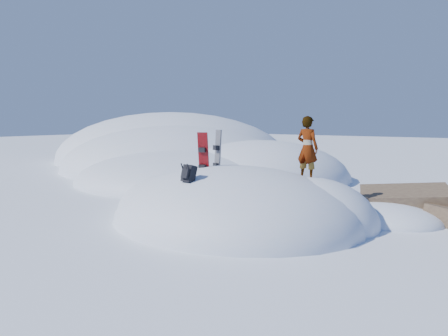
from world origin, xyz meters
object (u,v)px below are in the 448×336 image
Objects in this scene: snowboard_dark at (217,159)px; person at (307,148)px; snowboard_red at (203,160)px; backpack at (188,174)px.

snowboard_dark is 1.00× the size of person.
snowboard_dark is at bearing 22.49° from person.
snowboard_red reaches higher than backpack.
person is at bearing 59.22° from backpack.
snowboard_red is 3.22× the size of backpack.
backpack is at bearing -46.59° from snowboard_dark.
backpack is (0.53, -1.93, -0.19)m from snowboard_dark.
person is (2.49, 0.59, 0.36)m from snowboard_dark.
snowboard_red is 0.58m from snowboard_dark.
person is (1.96, 2.51, 0.55)m from backpack.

